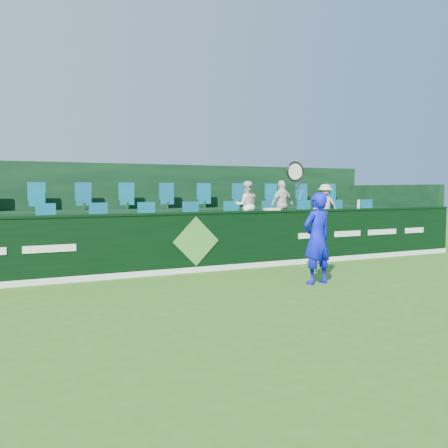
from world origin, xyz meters
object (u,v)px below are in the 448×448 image
towel (272,209)px  drinks_bottle (359,204)px  tennis_player (317,237)px  spectator_left (247,205)px  spectator_middle (282,204)px  spectator_right (325,205)px

towel → drinks_bottle: size_ratio=1.52×
tennis_player → spectator_left: 3.56m
spectator_middle → towel: (-1.02, -1.12, -0.07)m
spectator_middle → tennis_player: bearing=56.8°
tennis_player → spectator_right: bearing=50.2°
spectator_left → tennis_player: bearing=101.8°
tennis_player → towel: 2.47m
spectator_middle → drinks_bottle: (1.68, -1.12, 0.02)m
spectator_right → drinks_bottle: (0.23, -1.12, 0.06)m
tennis_player → spectator_left: (0.37, 3.50, 0.52)m
towel → spectator_right: bearing=24.5°
spectator_left → towel: spectator_left is taller
drinks_bottle → tennis_player: bearing=-142.9°
tennis_player → spectator_middle: size_ratio=1.88×
spectator_left → spectator_right: bearing=-162.2°
spectator_right → drinks_bottle: size_ratio=5.24×
spectator_right → tennis_player: bearing=60.1°
spectator_left → spectator_middle: (1.10, 0.00, 0.02)m
towel → spectator_left: bearing=94.3°
tennis_player → spectator_middle: bearing=67.2°
spectator_right → towel: size_ratio=3.44×
spectator_left → towel: (0.08, -1.12, -0.06)m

